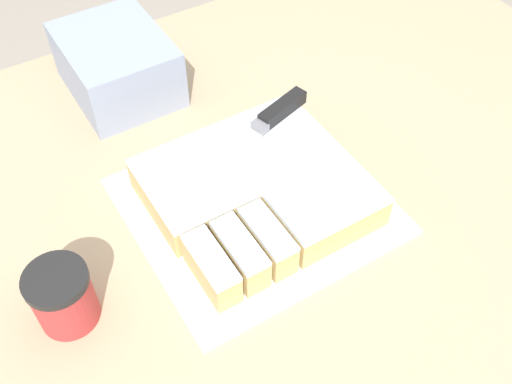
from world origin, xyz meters
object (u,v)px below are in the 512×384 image
Objects in this scene: knife at (270,119)px; cake_board at (256,206)px; storage_box at (117,65)px; cake at (257,190)px; coffee_cup at (63,297)px.

cake_board is at bearing 31.94° from knife.
storage_box is (-0.14, 0.27, -0.02)m from knife.
coffee_cup is (-0.30, -0.03, 0.01)m from cake.
coffee_cup is (-0.38, -0.12, -0.03)m from knife.
cake_board is 0.37m from storage_box.
coffee_cup is at bearing -173.82° from cake.
cake_board is 0.03m from cake.
coffee_cup is at bearing -121.48° from storage_box.
cake reaches higher than cake_board.
knife is 0.40m from coffee_cup.
coffee_cup is at bearing 1.05° from knife.
knife is 1.24× the size of storage_box.
cake_board is 0.14m from knife.
cake is 0.30m from coffee_cup.
knife is at bearing 17.30° from coffee_cup.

